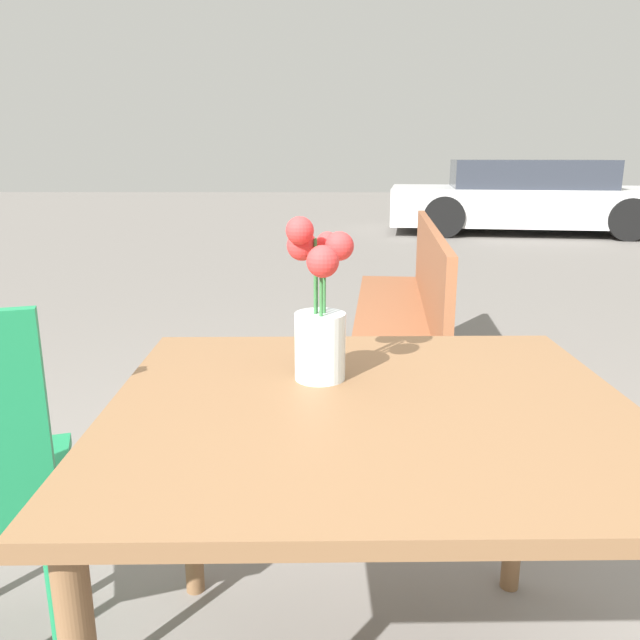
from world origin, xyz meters
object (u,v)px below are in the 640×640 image
object	(u,v)px
bench_near	(410,307)
table_front	(370,444)
flower_vase	(319,320)
parked_car	(526,198)

from	to	relation	value
bench_near	table_front	bearing A→B (deg)	-100.07
flower_vase	bench_near	xyz separation A→B (m)	(0.41, 1.64, -0.37)
table_front	bench_near	world-z (taller)	bench_near
bench_near	parked_car	bearing A→B (deg)	68.84
parked_car	flower_vase	bearing A→B (deg)	-109.87
flower_vase	parked_car	xyz separation A→B (m)	(3.13, 8.65, -0.30)
table_front	flower_vase	bearing A→B (deg)	128.33
flower_vase	bench_near	size ratio (longest dim) A/B	0.19
flower_vase	table_front	bearing A→B (deg)	-51.67
table_front	parked_car	world-z (taller)	parked_car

